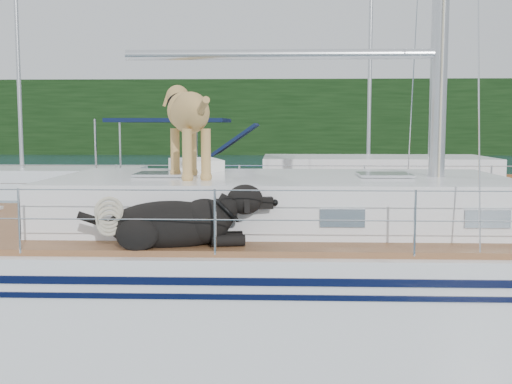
{
  "coord_description": "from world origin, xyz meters",
  "views": [
    {
      "loc": [
        0.79,
        -7.48,
        2.41
      ],
      "look_at": [
        0.5,
        0.2,
        1.6
      ],
      "focal_mm": 45.0,
      "sensor_mm": 36.0,
      "label": 1
    }
  ],
  "objects": [
    {
      "name": "ground",
      "position": [
        0.0,
        0.0,
        0.0
      ],
      "size": [
        120.0,
        120.0,
        0.0
      ],
      "primitive_type": "plane",
      "color": "black",
      "rests_on": "ground"
    },
    {
      "name": "tree_line",
      "position": [
        0.0,
        45.0,
        3.0
      ],
      "size": [
        90.0,
        3.0,
        6.0
      ],
      "primitive_type": "cube",
      "color": "black",
      "rests_on": "ground"
    },
    {
      "name": "shore_bank",
      "position": [
        0.0,
        46.2,
        0.6
      ],
      "size": [
        92.0,
        1.0,
        1.2
      ],
      "primitive_type": "cube",
      "color": "#595147",
      "rests_on": "ground"
    },
    {
      "name": "main_sailboat",
      "position": [
        0.09,
        -0.01,
        0.69
      ],
      "size": [
        12.0,
        3.8,
        14.01
      ],
      "color": "white",
      "rests_on": "ground"
    },
    {
      "name": "neighbor_sailboat",
      "position": [
        1.75,
        6.41,
        0.63
      ],
      "size": [
        11.0,
        3.5,
        13.3
      ],
      "color": "white",
      "rests_on": "ground"
    },
    {
      "name": "bg_boat_west",
      "position": [
        -8.0,
        14.0,
        0.45
      ],
      "size": [
        8.0,
        3.0,
        11.65
      ],
      "color": "white",
      "rests_on": "ground"
    },
    {
      "name": "bg_boat_center",
      "position": [
        4.0,
        16.0,
        0.45
      ],
      "size": [
        7.2,
        3.0,
        11.65
      ],
      "color": "white",
      "rests_on": "ground"
    }
  ]
}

